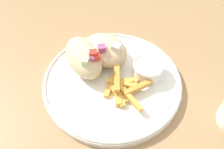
% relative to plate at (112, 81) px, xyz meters
% --- Properties ---
extents(table, '(1.12, 1.12, 0.77)m').
position_rel_plate_xyz_m(table, '(0.00, -0.01, -0.10)').
color(table, '#9E7A51').
rests_on(table, ground_plane).
extents(plate, '(0.31, 0.31, 0.02)m').
position_rel_plate_xyz_m(plate, '(0.00, 0.00, 0.00)').
color(plate, white).
rests_on(plate, table).
extents(pita_sandwich_near, '(0.14, 0.09, 0.07)m').
position_rel_plate_xyz_m(pita_sandwich_near, '(-0.07, -0.03, 0.04)').
color(pita_sandwich_near, beige).
rests_on(pita_sandwich_near, plate).
extents(pita_sandwich_far, '(0.12, 0.10, 0.07)m').
position_rel_plate_xyz_m(pita_sandwich_far, '(-0.06, 0.03, 0.03)').
color(pita_sandwich_far, beige).
rests_on(pita_sandwich_far, plate).
extents(fries_pile, '(0.12, 0.10, 0.03)m').
position_rel_plate_xyz_m(fries_pile, '(0.04, 0.00, 0.01)').
color(fries_pile, gold).
rests_on(fries_pile, plate).
extents(sauce_ramekin, '(0.07, 0.07, 0.03)m').
position_rel_plate_xyz_m(sauce_ramekin, '(0.03, 0.07, 0.02)').
color(sauce_ramekin, white).
rests_on(sauce_ramekin, plate).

